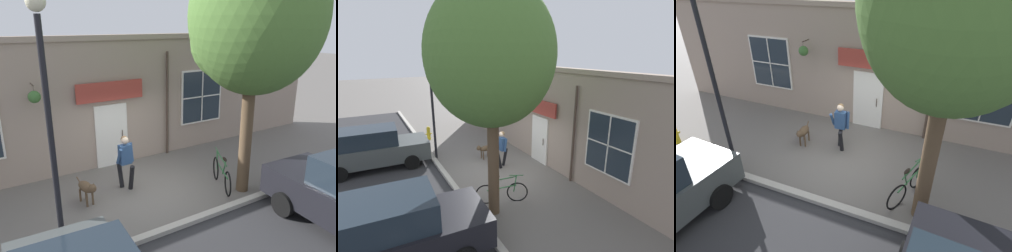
% 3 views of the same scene
% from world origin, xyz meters
% --- Properties ---
extents(ground_plane, '(90.00, 90.00, 0.00)m').
position_xyz_m(ground_plane, '(0.00, 0.00, 0.00)').
color(ground_plane, '#66605B').
extents(storefront_facade, '(0.95, 18.00, 4.25)m').
position_xyz_m(storefront_facade, '(-2.34, -0.02, 2.14)').
color(storefront_facade, gray).
rests_on(storefront_facade, ground_plane).
extents(pedestrian_walking, '(0.67, 0.55, 1.61)m').
position_xyz_m(pedestrian_walking, '(-0.42, -0.52, 0.96)').
color(pedestrian_walking, black).
rests_on(pedestrian_walking, ground_plane).
extents(dog_on_leash, '(1.01, 0.39, 0.71)m').
position_xyz_m(dog_on_leash, '(-0.15, -1.75, 0.47)').
color(dog_on_leash, brown).
rests_on(dog_on_leash, ground_plane).
extents(street_tree_by_curb, '(3.55, 3.20, 6.71)m').
position_xyz_m(street_tree_by_curb, '(1.32, 2.24, 4.63)').
color(street_tree_by_curb, brown).
rests_on(street_tree_by_curb, ground_plane).
extents(leaning_bicycle, '(1.61, 0.74, 1.00)m').
position_xyz_m(leaning_bicycle, '(0.91, 1.93, 0.38)').
color(leaning_bicycle, black).
rests_on(leaning_bicycle, ground_plane).
extents(street_lamp, '(0.32, 0.32, 5.08)m').
position_xyz_m(street_lamp, '(1.82, -2.87, 3.30)').
color(street_lamp, black).
rests_on(street_lamp, ground_plane).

